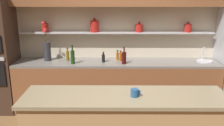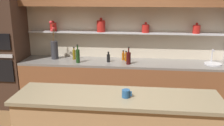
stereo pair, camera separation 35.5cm
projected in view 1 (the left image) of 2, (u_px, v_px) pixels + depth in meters
The scene contains 11 objects.
back_wall_unit at pixel (120, 24), 4.57m from camera, with size 5.20×0.44×2.60m.
back_counter_unit at pixel (117, 86), 4.58m from camera, with size 3.61×0.62×0.92m.
flower_vase at pixel (47, 49), 4.49m from camera, with size 0.14×0.18×0.70m.
sink_fixture at pixel (204, 60), 4.45m from camera, with size 0.29×0.29×0.25m.
bottle_wine_0 at pixel (73, 57), 4.30m from camera, with size 0.07×0.07×0.33m.
bottle_sauce_1 at pixel (121, 57), 4.49m from camera, with size 0.05×0.05×0.19m.
bottle_wine_2 at pixel (124, 58), 4.30m from camera, with size 0.08×0.08×0.30m.
bottle_oil_3 at pixel (68, 55), 4.52m from camera, with size 0.06×0.06×0.23m.
bottle_sauce_4 at pixel (103, 58), 4.41m from camera, with size 0.06×0.06×0.18m.
bottle_sauce_5 at pixel (117, 56), 4.56m from camera, with size 0.05×0.05×0.18m.
coffee_mug at pixel (135, 93), 2.70m from camera, with size 0.11×0.09×0.09m.
Camera 1 is at (-0.13, -3.06, 2.11)m, focal length 40.00 mm.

